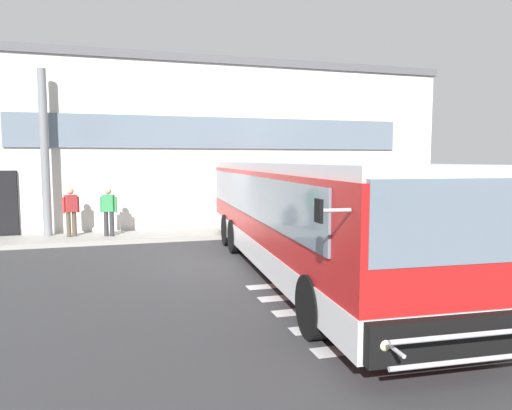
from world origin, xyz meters
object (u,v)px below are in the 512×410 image
Objects in this scene: entry_support_column at (45,153)px; passenger_near_column at (71,210)px; passenger_by_doorway at (109,208)px; bus_main_foreground at (302,219)px.

entry_support_column is 2.10m from passenger_near_column.
entry_support_column is 2.83m from passenger_by_doorway.
entry_support_column is at bearing 163.29° from passenger_by_doorway.
passenger_near_column is 1.26m from passenger_by_doorway.
bus_main_foreground is at bearing -45.64° from entry_support_column.
passenger_by_doorway is (-4.62, 6.20, -0.22)m from bus_main_foreground.
passenger_near_column and passenger_by_doorway have the same top height.
passenger_near_column is 1.00× the size of passenger_by_doorway.
passenger_by_doorway is at bearing 126.71° from bus_main_foreground.
passenger_by_doorway is (2.04, -0.61, -1.87)m from entry_support_column.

